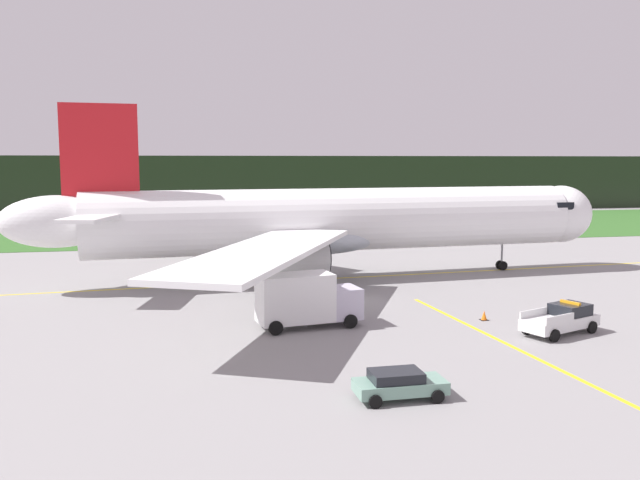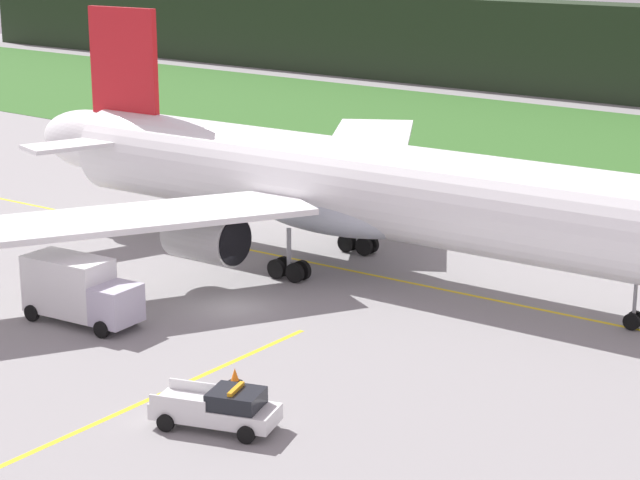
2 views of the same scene
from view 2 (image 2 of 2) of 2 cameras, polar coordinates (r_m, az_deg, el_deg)
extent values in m
plane|color=gray|center=(63.82, -4.29, -3.34)|extent=(320.00, 320.00, 0.00)
cube|color=yellow|center=(69.73, 2.38, -1.70)|extent=(70.39, 5.35, 0.01)
cube|color=yellow|center=(51.16, -9.57, -8.30)|extent=(2.11, 25.30, 0.01)
cylinder|color=white|center=(68.38, 2.43, 2.60)|extent=(44.38, 8.77, 5.63)
ellipsoid|color=white|center=(83.58, -11.26, 4.91)|extent=(9.28, 4.85, 4.22)
ellipsoid|color=silver|center=(69.95, 0.92, 1.59)|extent=(13.53, 6.83, 3.09)
cube|color=white|center=(84.80, 2.33, 4.56)|extent=(18.96, 24.24, 0.35)
cylinder|color=#B0B0B0|center=(78.58, 2.18, 2.65)|extent=(4.60, 3.28, 2.97)
cylinder|color=black|center=(77.38, 3.56, 2.44)|extent=(0.32, 2.74, 2.74)
cube|color=white|center=(64.38, -11.43, 0.87)|extent=(16.25, 25.28, 0.35)
cylinder|color=#B0B0B0|center=(66.14, -5.71, 0.20)|extent=(4.60, 3.28, 2.97)
cylinder|color=black|center=(64.71, -4.23, -0.10)|extent=(0.32, 2.74, 2.74)
cube|color=red|center=(80.33, -9.72, 8.23)|extent=(6.06, 0.87, 8.72)
cube|color=white|center=(84.02, -7.93, 5.50)|extent=(5.50, 7.92, 0.28)
cube|color=white|center=(78.73, -11.85, 4.68)|extent=(4.63, 7.84, 0.28)
cylinder|color=gray|center=(61.93, 15.39, -2.76)|extent=(0.20, 0.20, 2.54)
cylinder|color=black|center=(62.55, 15.40, -3.81)|extent=(0.91, 0.28, 0.90)
cylinder|color=black|center=(62.09, 15.23, -3.94)|extent=(0.91, 0.28, 0.90)
cylinder|color=gray|center=(73.88, 1.92, 0.77)|extent=(0.28, 0.28, 2.54)
cylinder|color=black|center=(73.55, 2.21, -0.32)|extent=(1.22, 0.39, 1.20)
cylinder|color=black|center=(74.11, 2.51, -0.21)|extent=(1.22, 0.39, 1.20)
cylinder|color=black|center=(74.31, 1.31, -0.15)|extent=(1.22, 0.39, 1.20)
cylinder|color=black|center=(74.87, 1.62, -0.04)|extent=(1.22, 0.39, 1.20)
cylinder|color=gray|center=(68.16, -1.55, -0.45)|extent=(0.28, 0.28, 2.54)
cylinder|color=black|center=(68.37, -0.90, -1.51)|extent=(1.22, 0.39, 1.20)
cylinder|color=black|center=(67.84, -1.26, -1.65)|extent=(1.22, 0.39, 1.20)
cylinder|color=black|center=(69.19, -1.83, -1.31)|extent=(1.22, 0.39, 1.20)
cylinder|color=black|center=(68.66, -2.19, -1.45)|extent=(1.22, 0.39, 1.20)
cube|color=silver|center=(48.65, -5.23, -8.48)|extent=(5.68, 3.78, 0.70)
cube|color=black|center=(48.02, -4.19, -7.87)|extent=(2.65, 2.47, 0.70)
cube|color=silver|center=(49.71, -6.15, -7.26)|extent=(2.42, 1.02, 0.45)
cube|color=silver|center=(48.15, -7.10, -8.05)|extent=(2.42, 1.02, 0.45)
cube|color=orange|center=(47.85, -4.20, -7.40)|extent=(0.69, 1.37, 0.16)
cylinder|color=black|center=(48.99, -2.77, -8.71)|extent=(0.80, 0.50, 0.76)
cylinder|color=black|center=(47.29, -3.69, -9.63)|extent=(0.80, 0.50, 0.76)
cylinder|color=black|center=(50.34, -6.64, -8.12)|extent=(0.80, 0.50, 0.76)
cylinder|color=black|center=(48.68, -7.68, -8.99)|extent=(0.80, 0.50, 0.76)
cube|color=#BCB6CB|center=(60.35, -10.09, -3.18)|extent=(2.23, 2.65, 2.00)
cube|color=white|center=(62.38, -12.38, -2.19)|extent=(5.02, 3.06, 3.05)
cylinder|color=#99999E|center=(62.24, -11.67, -3.76)|extent=(0.78, 0.21, 1.04)
cylinder|color=#99999E|center=(63.50, -12.91, -3.45)|extent=(0.78, 0.21, 1.04)
cylinder|color=black|center=(61.51, -9.30, -3.78)|extent=(0.93, 0.39, 0.90)
cylinder|color=black|center=(59.84, -10.81, -4.39)|extent=(0.93, 0.39, 0.90)
cylinder|color=black|center=(64.76, -12.62, -2.98)|extent=(0.93, 0.39, 0.90)
cylinder|color=black|center=(63.17, -14.14, -3.54)|extent=(0.93, 0.39, 0.90)
cube|color=black|center=(53.62, -4.25, -6.99)|extent=(0.51, 0.51, 0.03)
cone|color=orange|center=(53.50, -4.25, -6.67)|extent=(0.39, 0.39, 0.61)
camera|label=1|loc=(55.71, -53.62, -0.96)|focal=37.06mm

